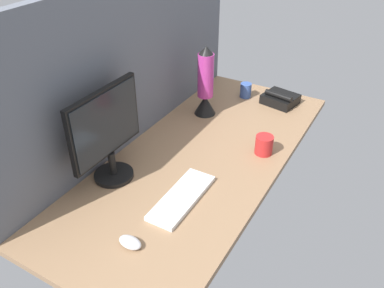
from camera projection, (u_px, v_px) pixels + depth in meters
The scene contains 9 objects.
ground_plane at pixel (197, 157), 196.61cm from camera, with size 180.00×80.00×3.00cm, color #8C6B4C.
cubicle_wall_back at pixel (130, 64), 189.54cm from camera, with size 180.00×5.00×79.27cm.
monitor at pixel (107, 132), 168.20cm from camera, with size 41.18×18.00×43.31cm.
keyboard at pixel (182, 197), 167.50cm from camera, with size 37.00×13.00×2.00cm, color silver.
mouse at pixel (130, 242), 145.67cm from camera, with size 5.60×9.60×3.40cm, color silver.
mug_red_plastic at pixel (264, 145), 194.12cm from camera, with size 8.78×8.78×9.66cm.
mug_ceramic_blue at pixel (246, 90), 245.94cm from camera, with size 10.13×6.86×8.99cm.
lava_lamp at pixel (205, 87), 221.35cm from camera, with size 12.38×12.38×40.51cm.
desk_phone at pixel (280, 99), 239.11cm from camera, with size 20.23×21.83×8.80cm.
Camera 1 is at (-140.10, -78.02, 112.47)cm, focal length 36.97 mm.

